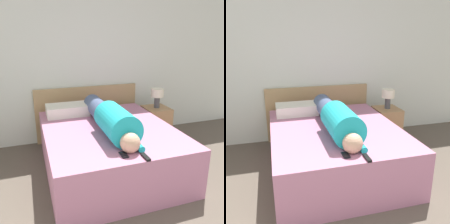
{
  "view_description": "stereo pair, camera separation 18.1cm",
  "coord_description": "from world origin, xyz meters",
  "views": [
    {
      "loc": [
        -1.15,
        -0.01,
        1.73
      ],
      "look_at": [
        -0.23,
        2.66,
        0.84
      ],
      "focal_mm": 40.0,
      "sensor_mm": 36.0,
      "label": 1
    },
    {
      "loc": [
        -0.97,
        -0.06,
        1.73
      ],
      "look_at": [
        -0.23,
        2.66,
        0.84
      ],
      "focal_mm": 40.0,
      "sensor_mm": 36.0,
      "label": 2
    }
  ],
  "objects": [
    {
      "name": "nightstand",
      "position": [
        0.82,
        3.45,
        0.28
      ],
      "size": [
        0.39,
        0.42,
        0.57
      ],
      "color": "#A37A51",
      "rests_on": "ground_plane"
    },
    {
      "name": "cell_phone",
      "position": [
        -0.32,
        2.04,
        0.59
      ],
      "size": [
        0.06,
        0.13,
        0.01
      ],
      "color": "black",
      "rests_on": "bed"
    },
    {
      "name": "table_lamp",
      "position": [
        0.82,
        3.45,
        0.78
      ],
      "size": [
        0.2,
        0.2,
        0.31
      ],
      "color": "#4C4C51",
      "rests_on": "nightstand"
    },
    {
      "name": "person_lying",
      "position": [
        -0.24,
        2.7,
        0.74
      ],
      "size": [
        0.36,
        1.59,
        0.36
      ],
      "color": "tan",
      "rests_on": "bed"
    },
    {
      "name": "wall_back",
      "position": [
        0.0,
        3.99,
        1.3
      ],
      "size": [
        5.84,
        0.06,
        2.6
      ],
      "color": "silver",
      "rests_on": "ground_plane"
    },
    {
      "name": "tv_remote",
      "position": [
        -0.14,
        1.92,
        0.6
      ],
      "size": [
        0.04,
        0.15,
        0.02
      ],
      "color": "black",
      "rests_on": "bed"
    },
    {
      "name": "bed",
      "position": [
        -0.23,
        2.81,
        0.29
      ],
      "size": [
        1.59,
        1.92,
        0.59
      ],
      "color": "#B2708E",
      "rests_on": "ground_plane"
    },
    {
      "name": "pillow_near_headboard",
      "position": [
        -0.63,
        3.49,
        0.66
      ],
      "size": [
        0.6,
        0.36,
        0.15
      ],
      "color": "silver",
      "rests_on": "bed"
    },
    {
      "name": "headboard",
      "position": [
        -0.23,
        3.92,
        0.45
      ],
      "size": [
        1.71,
        0.04,
        0.89
      ],
      "color": "tan",
      "rests_on": "ground_plane"
    }
  ]
}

